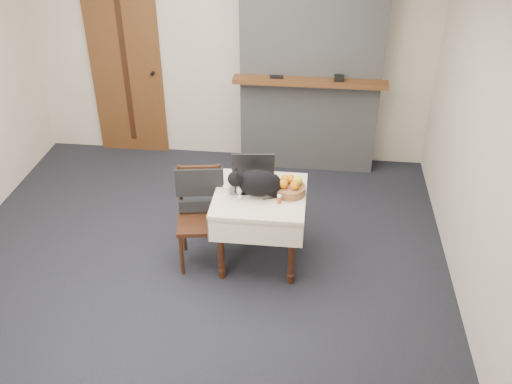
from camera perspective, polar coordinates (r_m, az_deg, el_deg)
ground at (r=5.33m, az=-5.57°, el=-6.25°), size 4.50×4.50×0.00m
room_shell at (r=4.88m, az=-5.59°, el=13.71°), size 4.52×4.01×2.61m
door at (r=6.82m, az=-12.83°, el=11.73°), size 0.82×0.10×2.00m
chimney at (r=6.24m, az=5.57°, el=13.37°), size 1.62×0.48×2.60m
side_table at (r=4.92m, az=0.40°, el=-1.28°), size 0.78×0.78×0.70m
laptop at (r=4.93m, az=-0.31°, el=1.33°), size 0.40×0.35×0.28m
cat at (r=4.78m, az=0.25°, el=0.87°), size 0.56×0.30×0.27m
cream_jar at (r=4.84m, az=-2.90°, el=0.22°), size 0.07×0.07×0.08m
pill_bottle at (r=4.72m, az=2.34°, el=-0.70°), size 0.04×0.04×0.07m
fruit_basket at (r=4.84m, az=3.41°, el=0.49°), size 0.27×0.27×0.15m
desk_clutter at (r=4.86m, az=2.03°, el=-0.13°), size 0.14×0.03×0.01m
chair at (r=4.99m, az=-5.60°, el=-1.01°), size 0.47×0.46×0.90m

